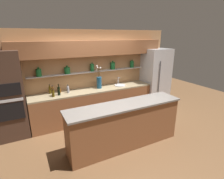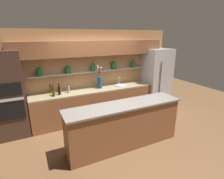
% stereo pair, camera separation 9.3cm
% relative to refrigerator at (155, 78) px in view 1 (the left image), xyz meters
% --- Properties ---
extents(ground_plane, '(12.00, 12.00, 0.00)m').
position_rel_refrigerator_xyz_m(ground_plane, '(-2.18, -1.20, -1.01)').
color(ground_plane, brown).
extents(back_wall_unit, '(5.20, 0.44, 2.60)m').
position_rel_refrigerator_xyz_m(back_wall_unit, '(-2.18, 0.33, 0.54)').
color(back_wall_unit, tan).
rests_on(back_wall_unit, ground_plane).
extents(back_counter_unit, '(3.62, 0.62, 0.92)m').
position_rel_refrigerator_xyz_m(back_counter_unit, '(-2.25, 0.04, -0.55)').
color(back_counter_unit, brown).
rests_on(back_counter_unit, ground_plane).
extents(island_counter, '(2.65, 0.61, 1.02)m').
position_rel_refrigerator_xyz_m(island_counter, '(-2.18, -1.57, -0.49)').
color(island_counter, brown).
rests_on(island_counter, ground_plane).
extents(refrigerator, '(0.84, 0.73, 2.01)m').
position_rel_refrigerator_xyz_m(refrigerator, '(0.00, 0.00, 0.00)').
color(refrigerator, '#B7B7BC').
rests_on(refrigerator, ground_plane).
extents(oven_tower, '(0.69, 0.64, 2.13)m').
position_rel_refrigerator_xyz_m(oven_tower, '(-4.43, 0.04, 0.06)').
color(oven_tower, '#3D281E').
rests_on(oven_tower, ground_plane).
extents(flower_vase, '(0.18, 0.15, 0.70)m').
position_rel_refrigerator_xyz_m(flower_vase, '(-2.08, 0.09, 0.11)').
color(flower_vase, navy).
rests_on(flower_vase, back_counter_unit).
extents(sink_fixture, '(0.34, 0.34, 0.25)m').
position_rel_refrigerator_xyz_m(sink_fixture, '(-1.39, 0.05, -0.07)').
color(sink_fixture, '#B7B7BC').
rests_on(sink_fixture, back_counter_unit).
extents(bottle_spirit_0, '(0.07, 0.07, 0.24)m').
position_rel_refrigerator_xyz_m(bottle_spirit_0, '(-3.02, 0.06, 0.01)').
color(bottle_spirit_0, gray).
rests_on(bottle_spirit_0, back_counter_unit).
extents(bottle_oil_1, '(0.06, 0.06, 0.21)m').
position_rel_refrigerator_xyz_m(bottle_oil_1, '(-3.43, -0.08, -0.00)').
color(bottle_oil_1, '#47380A').
rests_on(bottle_oil_1, back_counter_unit).
extents(bottle_sauce_2, '(0.05, 0.05, 0.17)m').
position_rel_refrigerator_xyz_m(bottle_sauce_2, '(-3.22, 0.19, -0.01)').
color(bottle_sauce_2, '#9E4C0A').
rests_on(bottle_sauce_2, back_counter_unit).
extents(bottle_oil_3, '(0.06, 0.06, 0.26)m').
position_rel_refrigerator_xyz_m(bottle_oil_3, '(-3.47, 0.22, 0.02)').
color(bottle_oil_3, '#47380A').
rests_on(bottle_oil_3, back_counter_unit).
extents(bottle_wine_4, '(0.07, 0.07, 0.31)m').
position_rel_refrigerator_xyz_m(bottle_wine_4, '(-3.28, -0.01, 0.03)').
color(bottle_wine_4, black).
rests_on(bottle_wine_4, back_counter_unit).
extents(bottle_spirit_5, '(0.07, 0.07, 0.28)m').
position_rel_refrigerator_xyz_m(bottle_spirit_5, '(-3.43, -0.01, 0.03)').
color(bottle_spirit_5, '#4C2D0C').
rests_on(bottle_spirit_5, back_counter_unit).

